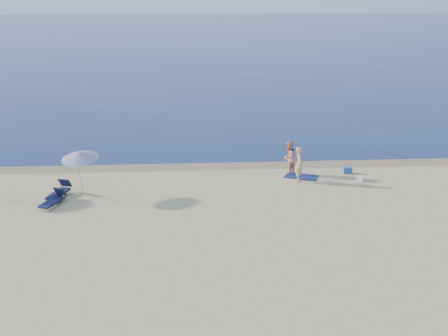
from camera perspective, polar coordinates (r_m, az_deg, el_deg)
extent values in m
cube|color=#0C1D4D|center=(113.02, -2.62, 13.18)|extent=(240.00, 160.00, 0.01)
cube|color=#847254|center=(33.67, -0.04, 0.24)|extent=(240.00, 1.60, 0.00)
imported|color=tan|center=(31.14, 7.68, 0.42)|extent=(0.53, 0.76, 1.96)
imported|color=tan|center=(32.20, 6.59, 1.06)|extent=(1.14, 1.20, 1.94)
cube|color=#0F204F|center=(32.06, 7.84, -0.88)|extent=(2.09, 1.68, 0.03)
cube|color=white|center=(31.97, 13.65, -1.05)|extent=(0.43, 0.41, 0.29)
cube|color=#1F4FAC|center=(33.12, 12.43, -0.22)|extent=(0.50, 0.37, 0.35)
cylinder|color=silver|center=(29.36, -14.40, -0.98)|extent=(0.19, 0.38, 2.20)
cone|color=silver|center=(29.36, -14.44, 1.24)|extent=(2.50, 2.52, 0.64)
sphere|color=silver|center=(29.30, -14.47, 1.60)|extent=(0.06, 0.06, 0.06)
cube|color=#151B3B|center=(29.89, -16.50, -2.51)|extent=(1.00, 1.71, 0.11)
cube|color=#151B3B|center=(30.45, -15.85, -1.45)|extent=(0.68, 0.54, 0.52)
cylinder|color=#A5A5AD|center=(29.82, -16.08, -2.76)|extent=(0.03, 0.03, 0.24)
cube|color=#161D3E|center=(28.90, -17.11, -3.33)|extent=(1.08, 1.62, 0.10)
cube|color=#161D3E|center=(29.38, -16.32, -2.30)|extent=(0.66, 0.55, 0.49)
cylinder|color=#A5A5AD|center=(28.82, -16.72, -3.59)|extent=(0.03, 0.03, 0.22)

